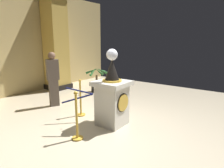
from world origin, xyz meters
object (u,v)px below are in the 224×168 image
at_px(stanchion_far, 77,123).
at_px(stanchion_near, 81,103).
at_px(bystander_guest, 53,78).
at_px(potted_palm_right, 97,83).
at_px(pedestal_clock, 112,97).

bearing_deg(stanchion_far, stanchion_near, 41.99).
distance_m(stanchion_near, bystander_guest, 1.40).
distance_m(potted_palm_right, bystander_guest, 2.21).
bearing_deg(bystander_guest, pedestal_clock, -91.40).
xyz_separation_m(stanchion_near, potted_palm_right, (2.23, 1.34, 0.00)).
xyz_separation_m(pedestal_clock, stanchion_near, (-0.04, 1.05, -0.35)).
distance_m(stanchion_far, potted_palm_right, 3.95).
bearing_deg(stanchion_near, bystander_guest, 85.81).
distance_m(pedestal_clock, bystander_guest, 2.34).
bearing_deg(potted_palm_right, stanchion_near, -148.99).
height_order(pedestal_clock, stanchion_near, pedestal_clock).
distance_m(stanchion_near, stanchion_far, 1.36).
bearing_deg(pedestal_clock, bystander_guest, 88.60).
xyz_separation_m(stanchion_near, bystander_guest, (0.09, 1.28, 0.55)).
xyz_separation_m(pedestal_clock, bystander_guest, (0.06, 2.33, 0.20)).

